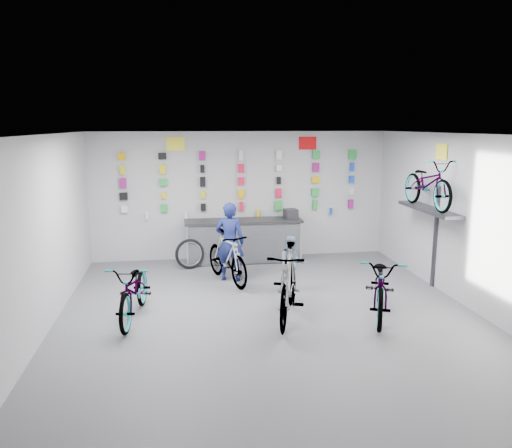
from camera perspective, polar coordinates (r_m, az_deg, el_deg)
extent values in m
plane|color=#4B4C50|center=(8.39, 1.69, -10.76)|extent=(8.00, 8.00, 0.00)
plane|color=white|center=(7.78, 1.82, 10.20)|extent=(8.00, 8.00, 0.00)
plane|color=#AFAFB1|center=(11.85, -1.74, 3.28)|extent=(7.00, 0.00, 7.00)
plane|color=#AFAFB1|center=(4.24, 11.73, -11.78)|extent=(7.00, 0.00, 7.00)
plane|color=#AFAFB1|center=(8.10, -23.42, -1.39)|extent=(0.00, 8.00, 8.00)
plane|color=#AFAFB1|center=(9.24, 23.64, 0.05)|extent=(0.00, 8.00, 8.00)
cube|color=black|center=(11.60, -1.44, -2.17)|extent=(2.60, 0.60, 0.90)
cube|color=silver|center=(11.31, -1.25, -2.37)|extent=(2.60, 0.02, 0.90)
cube|color=silver|center=(11.22, -7.85, -2.58)|extent=(0.04, 0.04, 0.96)
cube|color=silver|center=(11.54, 5.17, -2.13)|extent=(0.04, 0.04, 0.96)
cube|color=black|center=(11.49, -1.45, 0.35)|extent=(2.70, 0.66, 0.06)
cube|color=silver|center=(11.80, -14.82, 1.65)|extent=(0.14, 0.06, 0.16)
cube|color=green|center=(11.74, -10.45, 1.79)|extent=(0.16, 0.06, 0.17)
cube|color=black|center=(11.74, -6.06, 1.91)|extent=(0.11, 0.06, 0.17)
cube|color=red|center=(11.82, -1.69, 2.03)|extent=(0.09, 0.06, 0.22)
cube|color=green|center=(11.96, 2.60, 2.13)|extent=(0.17, 0.06, 0.23)
cube|color=green|center=(12.16, 6.76, 2.22)|extent=(0.11, 0.06, 0.23)
cube|color=#901769|center=(12.43, 10.77, 2.30)|extent=(0.13, 0.06, 0.20)
cube|color=black|center=(11.76, -14.89, 3.09)|extent=(0.18, 0.06, 0.17)
cube|color=gold|center=(11.69, -10.50, 3.24)|extent=(0.11, 0.06, 0.14)
cube|color=gold|center=(11.70, -6.09, 3.36)|extent=(0.09, 0.06, 0.18)
cube|color=#E4AC04|center=(11.77, -1.70, 3.47)|extent=(0.13, 0.06, 0.21)
cube|color=red|center=(11.91, 2.61, 3.56)|extent=(0.14, 0.06, 0.22)
cube|color=green|center=(12.12, 6.80, 3.62)|extent=(0.18, 0.06, 0.20)
cube|color=silver|center=(12.39, 10.82, 3.67)|extent=(0.11, 0.06, 0.15)
cube|color=#901769|center=(11.72, -14.97, 4.54)|extent=(0.15, 0.06, 0.22)
cube|color=green|center=(11.66, -10.55, 4.70)|extent=(0.18, 0.06, 0.16)
cube|color=black|center=(11.66, -6.12, 4.82)|extent=(0.12, 0.06, 0.23)
cube|color=red|center=(11.74, -1.71, 4.92)|extent=(0.14, 0.06, 0.18)
cube|color=black|center=(11.88, 2.62, 4.99)|extent=(0.10, 0.06, 0.17)
cube|color=#E4AC04|center=(12.08, 6.83, 5.03)|extent=(0.18, 0.06, 0.14)
cube|color=blue|center=(12.35, 10.87, 5.04)|extent=(0.12, 0.06, 0.17)
cube|color=gold|center=(11.69, -15.04, 6.00)|extent=(0.09, 0.06, 0.20)
cube|color=gold|center=(11.63, -10.61, 6.16)|extent=(0.14, 0.06, 0.20)
cube|color=black|center=(11.63, -6.15, 6.29)|extent=(0.10, 0.06, 0.18)
cube|color=red|center=(11.71, -1.72, 6.38)|extent=(0.13, 0.06, 0.20)
cube|color=silver|center=(11.85, 2.64, 6.43)|extent=(0.12, 0.06, 0.14)
cube|color=#901769|center=(12.06, 6.86, 6.45)|extent=(0.16, 0.06, 0.22)
cube|color=blue|center=(12.33, 10.92, 6.43)|extent=(0.09, 0.06, 0.20)
cube|color=#E4AC04|center=(11.67, -15.12, 7.47)|extent=(0.15, 0.06, 0.16)
cube|color=black|center=(11.61, -10.66, 7.64)|extent=(0.18, 0.06, 0.15)
cube|color=#901769|center=(11.61, -6.18, 7.77)|extent=(0.14, 0.06, 0.21)
cube|color=silver|center=(11.68, -1.72, 7.85)|extent=(0.09, 0.06, 0.23)
cube|color=silver|center=(11.83, 2.65, 7.88)|extent=(0.13, 0.06, 0.20)
cube|color=green|center=(12.03, 6.89, 7.87)|extent=(0.17, 0.06, 0.20)
cube|color=green|center=(12.31, 10.97, 7.82)|extent=(0.18, 0.06, 0.23)
cylinder|color=silver|center=(11.77, -12.37, 0.89)|extent=(0.07, 0.07, 0.16)
cylinder|color=silver|center=(11.74, -7.98, 1.02)|extent=(0.07, 0.07, 0.16)
cylinder|color=gold|center=(11.88, 0.24, 1.25)|extent=(0.07, 0.07, 0.16)
cylinder|color=#E4AC04|center=(12.05, 4.47, 1.36)|extent=(0.07, 0.07, 0.16)
cylinder|color=blue|center=(12.28, 8.57, 1.46)|extent=(0.07, 0.07, 0.16)
cube|color=#333338|center=(10.15, 19.13, 1.60)|extent=(0.38, 1.90, 0.06)
cube|color=#333338|center=(10.33, 19.82, -1.39)|extent=(0.04, 0.10, 2.00)
cube|color=yellow|center=(11.64, -9.21, 9.03)|extent=(0.42, 0.02, 0.30)
cube|color=red|center=(12.02, 5.93, 9.18)|extent=(0.42, 0.02, 0.30)
cube|color=yellow|center=(10.12, 20.44, 7.76)|extent=(0.02, 0.40, 0.30)
imported|color=gray|center=(8.46, -13.70, -7.32)|extent=(0.88, 1.95, 0.99)
imported|color=gray|center=(8.21, 3.68, -6.77)|extent=(1.17, 2.10, 1.21)
imported|color=gray|center=(8.59, 14.14, -6.78)|extent=(1.42, 2.15, 1.07)
imported|color=gray|center=(10.10, -3.33, -3.77)|extent=(1.07, 1.82, 1.06)
imported|color=gray|center=(10.06, 19.06, 4.42)|extent=(0.63, 1.80, 0.95)
imported|color=#141C51|center=(10.15, -3.01, -2.03)|extent=(0.68, 0.55, 1.63)
imported|color=slate|center=(9.51, 4.12, -4.61)|extent=(0.55, 0.43, 1.10)
torus|color=black|center=(11.18, -7.57, -3.41)|extent=(0.69, 0.32, 0.67)
torus|color=silver|center=(11.18, -7.57, -3.41)|extent=(0.55, 0.23, 0.55)
cube|color=black|center=(11.66, 3.98, 1.18)|extent=(0.32, 0.34, 0.22)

